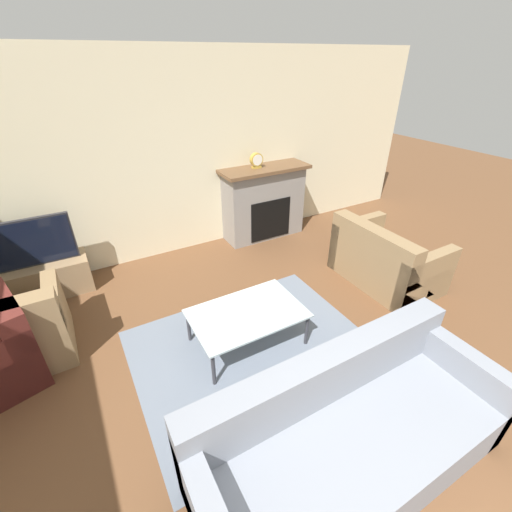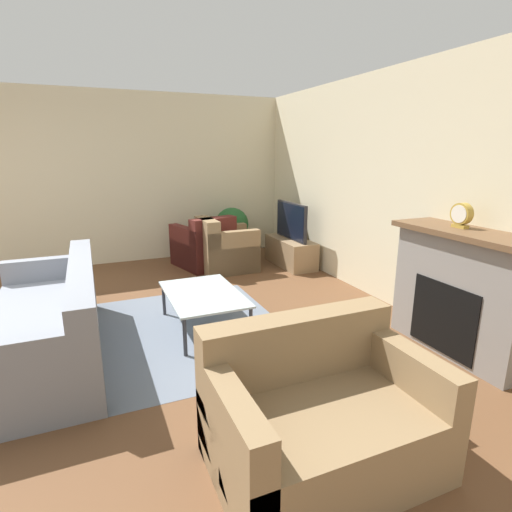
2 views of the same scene
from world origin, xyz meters
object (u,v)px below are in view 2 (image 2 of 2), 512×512
(tv, at_px, (291,221))
(couch_sectional, at_px, (50,326))
(armchair_accent, at_px, (225,251))
(coffee_table, at_px, (203,296))
(potted_plant, at_px, (232,226))
(couch_loveseat, at_px, (320,418))
(mantel_clock, at_px, (461,215))
(armchair_by_window, at_px, (204,248))

(tv, distance_m, couch_sectional, 3.83)
(armchair_accent, height_order, coffee_table, armchair_accent)
(coffee_table, xyz_separation_m, potted_plant, (-2.53, 1.22, 0.21))
(coffee_table, bearing_deg, couch_sectional, -88.34)
(couch_sectional, distance_m, couch_loveseat, 2.53)
(coffee_table, xyz_separation_m, mantel_clock, (1.25, 2.02, 0.89))
(potted_plant, bearing_deg, couch_loveseat, -13.50)
(couch_loveseat, relative_size, coffee_table, 1.15)
(armchair_by_window, relative_size, potted_plant, 1.17)
(tv, height_order, coffee_table, tv)
(armchair_by_window, relative_size, armchair_accent, 1.24)
(armchair_accent, distance_m, potted_plant, 0.76)
(armchair_by_window, bearing_deg, armchair_accent, 109.40)
(tv, relative_size, potted_plant, 1.04)
(armchair_by_window, bearing_deg, couch_loveseat, 67.72)
(tv, height_order, armchair_by_window, tv)
(tv, distance_m, couch_loveseat, 4.25)
(tv, xyz_separation_m, armchair_accent, (-0.14, -1.06, -0.42))
(couch_sectional, distance_m, armchair_by_window, 3.07)
(couch_sectional, xyz_separation_m, armchair_by_window, (-2.28, 2.05, 0.01))
(potted_plant, height_order, mantel_clock, mantel_clock)
(potted_plant, bearing_deg, armchair_accent, -28.56)
(couch_loveseat, height_order, coffee_table, couch_loveseat)
(armchair_accent, bearing_deg, couch_loveseat, 168.88)
(armchair_by_window, distance_m, armchair_accent, 0.41)
(couch_sectional, distance_m, coffee_table, 1.41)
(couch_loveseat, height_order, mantel_clock, mantel_clock)
(armchair_accent, height_order, mantel_clock, mantel_clock)
(coffee_table, bearing_deg, potted_plant, 154.30)
(couch_sectional, relative_size, coffee_table, 2.03)
(armchair_by_window, distance_m, potted_plant, 0.69)
(armchair_by_window, bearing_deg, couch_sectional, 32.75)
(couch_loveseat, bearing_deg, armchair_accent, 79.13)
(tv, relative_size, armchair_accent, 1.11)
(armchair_accent, height_order, potted_plant, potted_plant)
(couch_sectional, bearing_deg, coffee_table, 91.66)
(couch_sectional, height_order, potted_plant, potted_plant)
(tv, bearing_deg, couch_loveseat, -25.50)
(armchair_by_window, bearing_deg, coffee_table, 58.74)
(armchair_accent, distance_m, mantel_clock, 3.48)
(potted_plant, bearing_deg, couch_sectional, -45.64)
(armchair_accent, bearing_deg, couch_sectional, 130.10)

